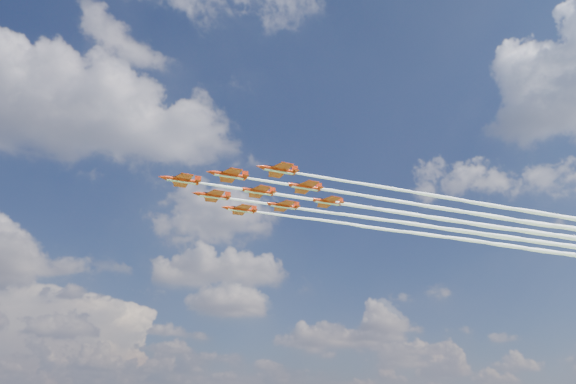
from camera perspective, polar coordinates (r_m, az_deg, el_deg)
name	(u,v)px	position (r m, az deg, el deg)	size (l,w,h in m)	color
jet_lead	(418,215)	(169.89, 13.04, -2.31)	(146.82, 21.79, 2.66)	red
jet_row2_port	(462,212)	(170.22, 17.29, -1.91)	(146.82, 21.79, 2.66)	red
jet_row2_starb	(431,227)	(181.43, 14.33, -3.43)	(146.82, 21.79, 2.66)	red
jet_row3_port	(509,208)	(171.49, 21.50, -1.50)	(146.82, 21.79, 2.66)	red
jet_row3_centre	(473,223)	(181.99, 18.31, -3.05)	(146.82, 21.79, 2.66)	red
jet_row3_starb	(443,237)	(193.11, 15.47, -4.42)	(146.82, 21.79, 2.66)	red
jet_row4_port	(517,220)	(183.43, 22.25, -2.66)	(146.82, 21.79, 2.66)	red
jet_row4_starb	(483,234)	(193.87, 19.21, -4.05)	(146.82, 21.79, 2.66)	red
jet_tail	(525,231)	(195.46, 22.91, -3.67)	(146.82, 21.79, 2.66)	red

